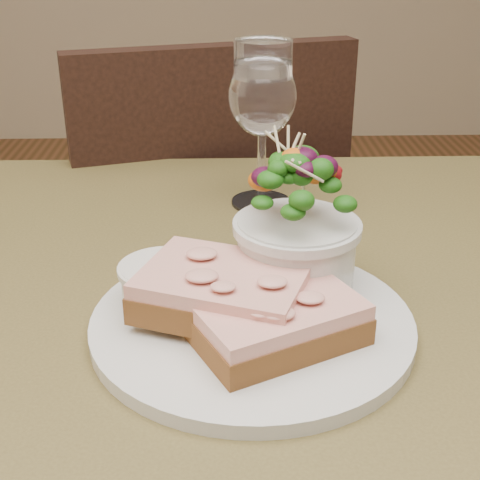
{
  "coord_description": "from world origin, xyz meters",
  "views": [
    {
      "loc": [
        -0.02,
        -0.5,
        1.05
      ],
      "look_at": [
        -0.01,
        0.0,
        0.81
      ],
      "focal_mm": 50.0,
      "sensor_mm": 36.0,
      "label": 1
    }
  ],
  "objects_px": {
    "cafe_table": "(246,397)",
    "chair_far": "(196,345)",
    "dinner_plate": "(252,323)",
    "sandwich_front": "(274,318)",
    "salad_bowl": "(297,223)",
    "sandwich_back": "(224,290)",
    "ramekin": "(164,283)",
    "wine_glass": "(262,101)"
  },
  "relations": [
    {
      "from": "cafe_table",
      "to": "chair_far",
      "type": "xyz_separation_m",
      "value": [
        -0.08,
        0.6,
        -0.36
      ]
    },
    {
      "from": "dinner_plate",
      "to": "sandwich_front",
      "type": "distance_m",
      "value": 0.04
    },
    {
      "from": "cafe_table",
      "to": "salad_bowl",
      "type": "relative_size",
      "value": 6.3
    },
    {
      "from": "sandwich_back",
      "to": "chair_far",
      "type": "bearing_deg",
      "value": 115.8
    },
    {
      "from": "cafe_table",
      "to": "ramekin",
      "type": "bearing_deg",
      "value": -166.61
    },
    {
      "from": "wine_glass",
      "to": "dinner_plate",
      "type": "bearing_deg",
      "value": -94.91
    },
    {
      "from": "sandwich_back",
      "to": "ramekin",
      "type": "xyz_separation_m",
      "value": [
        -0.05,
        0.02,
        -0.01
      ]
    },
    {
      "from": "sandwich_back",
      "to": "dinner_plate",
      "type": "bearing_deg",
      "value": 21.93
    },
    {
      "from": "ramekin",
      "to": "sandwich_front",
      "type": "bearing_deg",
      "value": -30.63
    },
    {
      "from": "sandwich_front",
      "to": "wine_glass",
      "type": "bearing_deg",
      "value": 62.07
    },
    {
      "from": "ramekin",
      "to": "wine_glass",
      "type": "height_order",
      "value": "wine_glass"
    },
    {
      "from": "dinner_plate",
      "to": "ramekin",
      "type": "xyz_separation_m",
      "value": [
        -0.07,
        0.02,
        0.03
      ]
    },
    {
      "from": "chair_far",
      "to": "dinner_plate",
      "type": "height_order",
      "value": "chair_far"
    },
    {
      "from": "cafe_table",
      "to": "sandwich_front",
      "type": "distance_m",
      "value": 0.15
    },
    {
      "from": "dinner_plate",
      "to": "wine_glass",
      "type": "relative_size",
      "value": 1.5
    },
    {
      "from": "dinner_plate",
      "to": "salad_bowl",
      "type": "distance_m",
      "value": 0.09
    },
    {
      "from": "cafe_table",
      "to": "dinner_plate",
      "type": "relative_size",
      "value": 3.04
    },
    {
      "from": "sandwich_front",
      "to": "sandwich_back",
      "type": "xyz_separation_m",
      "value": [
        -0.04,
        0.03,
        0.01
      ]
    },
    {
      "from": "salad_bowl",
      "to": "dinner_plate",
      "type": "bearing_deg",
      "value": -127.43
    },
    {
      "from": "ramekin",
      "to": "salad_bowl",
      "type": "height_order",
      "value": "salad_bowl"
    },
    {
      "from": "sandwich_front",
      "to": "salad_bowl",
      "type": "height_order",
      "value": "salad_bowl"
    },
    {
      "from": "dinner_plate",
      "to": "ramekin",
      "type": "relative_size",
      "value": 3.79
    },
    {
      "from": "chair_far",
      "to": "salad_bowl",
      "type": "height_order",
      "value": "chair_far"
    },
    {
      "from": "sandwich_front",
      "to": "wine_glass",
      "type": "relative_size",
      "value": 0.87
    },
    {
      "from": "sandwich_back",
      "to": "cafe_table",
      "type": "bearing_deg",
      "value": 84.87
    },
    {
      "from": "cafe_table",
      "to": "dinner_plate",
      "type": "height_order",
      "value": "dinner_plate"
    },
    {
      "from": "sandwich_back",
      "to": "sandwich_front",
      "type": "bearing_deg",
      "value": -15.99
    },
    {
      "from": "chair_far",
      "to": "dinner_plate",
      "type": "bearing_deg",
      "value": 80.61
    },
    {
      "from": "sandwich_front",
      "to": "ramekin",
      "type": "bearing_deg",
      "value": 122.94
    },
    {
      "from": "cafe_table",
      "to": "salad_bowl",
      "type": "distance_m",
      "value": 0.18
    },
    {
      "from": "dinner_plate",
      "to": "sandwich_front",
      "type": "relative_size",
      "value": 1.73
    },
    {
      "from": "sandwich_front",
      "to": "salad_bowl",
      "type": "xyz_separation_m",
      "value": [
        0.03,
        0.08,
        0.04
      ]
    },
    {
      "from": "dinner_plate",
      "to": "wine_glass",
      "type": "height_order",
      "value": "wine_glass"
    },
    {
      "from": "sandwich_front",
      "to": "cafe_table",
      "type": "bearing_deg",
      "value": 78.83
    },
    {
      "from": "salad_bowl",
      "to": "chair_far",
      "type": "bearing_deg",
      "value": 101.38
    },
    {
      "from": "cafe_table",
      "to": "dinner_plate",
      "type": "bearing_deg",
      "value": -85.23
    },
    {
      "from": "sandwich_front",
      "to": "wine_glass",
      "type": "height_order",
      "value": "wine_glass"
    },
    {
      "from": "sandwich_back",
      "to": "wine_glass",
      "type": "relative_size",
      "value": 0.89
    },
    {
      "from": "ramekin",
      "to": "salad_bowl",
      "type": "distance_m",
      "value": 0.12
    },
    {
      "from": "cafe_table",
      "to": "sandwich_back",
      "type": "distance_m",
      "value": 0.15
    },
    {
      "from": "sandwich_back",
      "to": "wine_glass",
      "type": "xyz_separation_m",
      "value": [
        0.05,
        0.27,
        0.09
      ]
    },
    {
      "from": "ramekin",
      "to": "wine_glass",
      "type": "bearing_deg",
      "value": 68.83
    }
  ]
}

